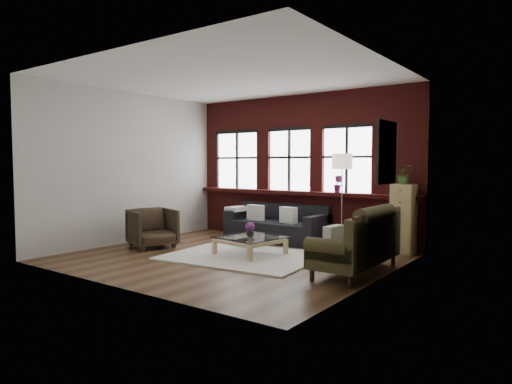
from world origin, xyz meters
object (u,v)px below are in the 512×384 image
Objects in this scene: dark_sofa at (276,222)px; drawer_chest at (403,219)px; floor_lamp at (342,197)px; armchair at (152,228)px; vase at (250,233)px; vintage_settee at (356,240)px; coffee_table at (250,246)px.

drawer_chest reaches higher than dark_sofa.
floor_lamp is (-1.20, -0.13, 0.36)m from drawer_chest.
armchair is at bearing -126.91° from dark_sofa.
dark_sofa reaches higher than vase.
dark_sofa is at bearing 106.69° from vase.
dark_sofa is 1.11× the size of floor_lamp.
floor_lamp reaches higher than vintage_settee.
vintage_settee reaches higher than dark_sofa.
armchair reaches higher than coffee_table.
dark_sofa is 1.63m from floor_lamp.
drawer_chest is (2.70, 0.22, 0.24)m from dark_sofa.
dark_sofa is at bearing -16.17° from armchair.
vase is at bearing 176.47° from vintage_settee.
floor_lamp is at bearing -173.76° from drawer_chest.
vintage_settee reaches higher than armchair.
drawer_chest reaches higher than vase.
dark_sofa is at bearing 106.69° from coffee_table.
vase is (-2.13, 0.13, -0.10)m from vintage_settee.
floor_lamp is at bearing 58.13° from coffee_table.
coffee_table is (2.06, 0.53, -0.23)m from armchair.
floor_lamp is (1.04, 1.67, 0.85)m from coffee_table.
armchair is 0.42× the size of floor_lamp.
dark_sofa is 2.64m from armchair.
coffee_table is 0.80× the size of drawer_chest.
coffee_table is (0.47, -1.58, -0.24)m from dark_sofa.
floor_lamp is at bearing -33.85° from armchair.
coffee_table is at bearing -141.16° from drawer_chest.
vintage_settee is at bearing -92.95° from drawer_chest.
armchair is 4.89m from drawer_chest.
drawer_chest is 1.26m from floor_lamp.
vintage_settee is 4.21m from armchair.
dark_sofa is 1.16× the size of vintage_settee.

